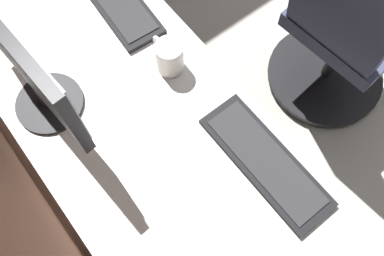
% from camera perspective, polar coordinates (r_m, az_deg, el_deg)
% --- Properties ---
extents(desk, '(2.27, 0.63, 0.73)m').
position_cam_1_polar(desk, '(1.24, -1.83, -6.42)').
color(desk, white).
rests_on(desk, ground).
extents(drawer_pedestal, '(0.40, 0.51, 0.69)m').
position_cam_1_polar(drawer_pedestal, '(1.52, 2.58, -16.29)').
color(drawer_pedestal, white).
rests_on(drawer_pedestal, ground).
extents(monitor_primary, '(0.50, 0.20, 0.40)m').
position_cam_1_polar(monitor_primary, '(1.13, -21.86, 8.19)').
color(monitor_primary, black).
rests_on(monitor_primary, desk).
extents(keyboard_main, '(0.42, 0.14, 0.02)m').
position_cam_1_polar(keyboard_main, '(1.19, 9.90, -4.47)').
color(keyboard_main, black).
rests_on(keyboard_main, desk).
extents(coffee_mug, '(0.12, 0.08, 0.11)m').
position_cam_1_polar(coffee_mug, '(1.27, -3.08, 9.59)').
color(coffee_mug, silver).
rests_on(coffee_mug, desk).
extents(office_chair, '(0.56, 0.57, 0.97)m').
position_cam_1_polar(office_chair, '(1.82, 19.70, 11.99)').
color(office_chair, '#383D56').
rests_on(office_chair, ground).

